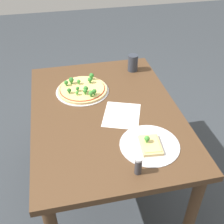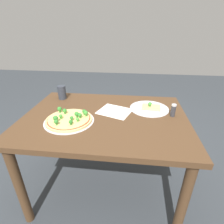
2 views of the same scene
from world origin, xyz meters
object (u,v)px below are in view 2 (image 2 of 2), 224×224
Objects in this scene: drinking_cup at (62,92)px; condiment_shaker at (173,110)px; dining_table at (105,127)px; pizza_tray_whole at (69,119)px; pizza_tray_slice at (150,108)px.

condiment_shaker is at bearing 165.87° from drinking_cup.
condiment_shaker reaches higher than dining_table.
dining_table is 10.00× the size of drinking_cup.
pizza_tray_slice is (-0.55, -0.26, -0.01)m from pizza_tray_whole.
drinking_cup is at bearing -14.13° from condiment_shaker.
drinking_cup is (0.41, -0.28, 0.15)m from dining_table.
condiment_shaker reaches higher than pizza_tray_slice.
condiment_shaker is at bearing -173.82° from dining_table.
drinking_cup is 1.27× the size of condiment_shaker.
pizza_tray_slice is at bearing -154.96° from pizza_tray_whole.
drinking_cup is at bearing -33.64° from dining_table.
drinking_cup is (0.74, -0.12, 0.05)m from pizza_tray_slice.
dining_table is at bearing 25.55° from pizza_tray_slice.
condiment_shaker is (-0.48, -0.05, 0.14)m from dining_table.
drinking_cup reaches higher than pizza_tray_whole.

